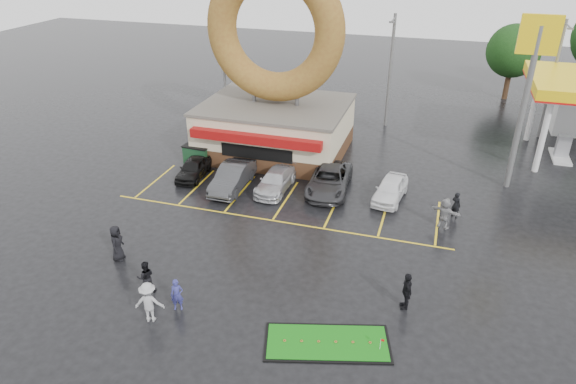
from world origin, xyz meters
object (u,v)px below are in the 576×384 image
(car_black, at_px, (194,168))
(streetlight_left, at_px, (223,59))
(streetlight_mid, at_px, (390,69))
(person_cameraman, at_px, (407,291))
(car_grey, at_px, (329,180))
(car_white, at_px, (390,189))
(car_dgrey, at_px, (233,177))
(donut_shop, at_px, (275,93))
(streetlight_right, at_px, (553,78))
(car_silver, at_px, (275,181))
(dumpster, at_px, (198,155))
(putting_green, at_px, (327,343))
(shell_sign, at_px, (531,72))
(person_blue, at_px, (177,295))

(car_black, bearing_deg, streetlight_left, 98.54)
(streetlight_mid, height_order, person_cameraman, streetlight_mid)
(car_grey, xyz_separation_m, car_white, (3.82, 0.00, -0.06))
(car_dgrey, bearing_deg, donut_shop, 82.76)
(streetlight_right, xyz_separation_m, car_black, (-22.84, -14.66, -4.14))
(donut_shop, relative_size, car_silver, 3.14)
(streetlight_mid, xyz_separation_m, car_silver, (-5.05, -13.82, -4.16))
(car_white, bearing_deg, car_dgrey, -164.32)
(streetlight_right, height_order, person_cameraman, streetlight_right)
(donut_shop, relative_size, car_grey, 2.55)
(car_silver, xyz_separation_m, car_white, (7.08, 0.90, 0.05))
(car_grey, xyz_separation_m, person_cameraman, (5.76, -9.91, 0.16))
(car_dgrey, xyz_separation_m, dumpster, (-3.79, 2.85, -0.12))
(car_black, xyz_separation_m, putting_green, (12.07, -12.35, -0.60))
(dumpster, relative_size, putting_green, 0.33)
(donut_shop, distance_m, dumpster, 6.93)
(car_black, xyz_separation_m, person_cameraman, (14.81, -9.17, 0.25))
(car_white, bearing_deg, streetlight_mid, 105.84)
(streetlight_right, relative_size, car_silver, 2.09)
(dumpster, distance_m, putting_green, 19.26)
(dumpster, bearing_deg, streetlight_right, 33.40)
(shell_sign, xyz_separation_m, car_silver, (-14.05, -4.90, -6.75))
(streetlight_mid, xyz_separation_m, person_cameraman, (3.97, -22.83, -3.89))
(putting_green, bearing_deg, car_black, 134.34)
(car_black, relative_size, putting_green, 0.69)
(shell_sign, xyz_separation_m, car_grey, (-10.79, -4.00, -6.64))
(car_silver, distance_m, person_blue, 12.09)
(car_dgrey, bearing_deg, car_black, 165.38)
(streetlight_mid, distance_m, car_white, 13.71)
(shell_sign, bearing_deg, streetlight_mid, 135.27)
(shell_sign, relative_size, person_cameraman, 5.94)
(donut_shop, relative_size, streetlight_mid, 1.50)
(car_black, height_order, car_white, car_white)
(streetlight_right, distance_m, car_dgrey, 25.35)
(streetlight_left, xyz_separation_m, putting_green, (15.23, -25.01, -4.74))
(streetlight_left, xyz_separation_m, car_white, (16.03, -11.92, -4.11))
(car_dgrey, bearing_deg, streetlight_right, 37.08)
(shell_sign, relative_size, streetlight_left, 1.18)
(person_cameraman, bearing_deg, car_white, 174.12)
(car_white, height_order, person_cameraman, person_cameraman)
(streetlight_mid, relative_size, car_dgrey, 1.92)
(streetlight_mid, xyz_separation_m, dumpster, (-11.50, -11.58, -4.13))
(donut_shop, distance_m, car_silver, 7.28)
(streetlight_left, relative_size, person_blue, 5.91)
(streetlight_right, distance_m, car_grey, 20.00)
(streetlight_right, relative_size, car_dgrey, 1.92)
(streetlight_left, bearing_deg, car_black, -75.97)
(donut_shop, relative_size, shell_sign, 1.27)
(putting_green, bearing_deg, car_grey, 102.99)
(car_black, xyz_separation_m, person_blue, (5.35, -12.24, 0.12))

